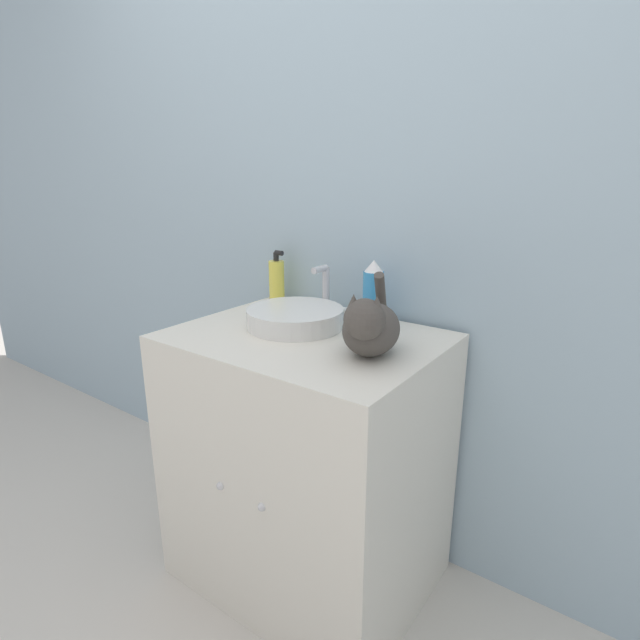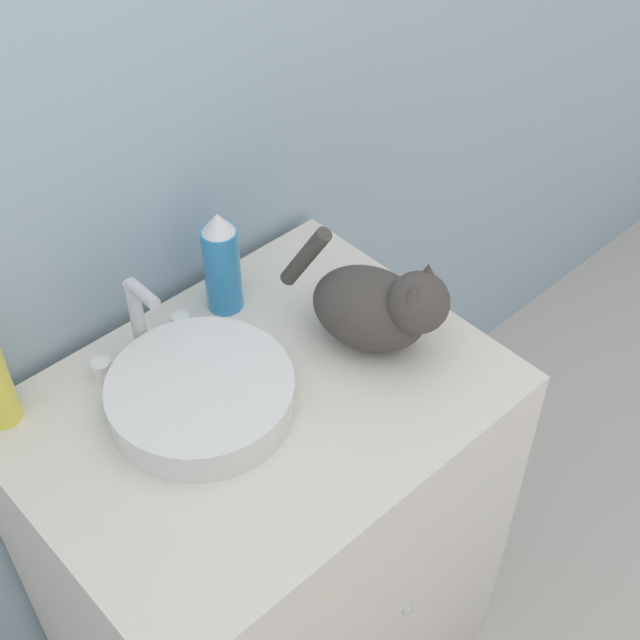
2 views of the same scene
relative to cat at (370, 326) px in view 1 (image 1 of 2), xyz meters
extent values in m
plane|color=beige|center=(-0.24, -0.26, -0.93)|extent=(8.00, 8.00, 0.00)
cube|color=#9EB7C6|center=(-0.24, 0.37, 0.32)|extent=(6.00, 0.05, 2.50)
cube|color=silver|center=(-0.24, 0.04, -0.50)|extent=(0.78, 0.59, 0.85)
sphere|color=silver|center=(-0.32, -0.26, -0.46)|extent=(0.02, 0.02, 0.02)
sphere|color=silver|center=(-0.16, -0.26, -0.46)|extent=(0.02, 0.02, 0.02)
cylinder|color=white|center=(-0.31, 0.08, -0.05)|extent=(0.30, 0.30, 0.06)
cylinder|color=silver|center=(-0.31, 0.25, 0.00)|extent=(0.02, 0.02, 0.16)
cylinder|color=silver|center=(-0.31, 0.21, 0.08)|extent=(0.02, 0.07, 0.02)
cylinder|color=white|center=(-0.39, 0.25, -0.06)|extent=(0.03, 0.03, 0.03)
cylinder|color=white|center=(-0.23, 0.25, -0.06)|extent=(0.03, 0.03, 0.03)
ellipsoid|color=#47423D|center=(-0.01, 0.02, -0.01)|extent=(0.21, 0.24, 0.14)
sphere|color=#47423D|center=(0.02, -0.07, 0.04)|extent=(0.13, 0.13, 0.10)
cone|color=#47423D|center=(0.00, -0.07, 0.08)|extent=(0.05, 0.05, 0.04)
cone|color=#47423D|center=(0.05, -0.06, 0.08)|extent=(0.05, 0.05, 0.04)
cylinder|color=#47423D|center=(-0.04, 0.13, 0.05)|extent=(0.06, 0.10, 0.14)
cylinder|color=#EADB4C|center=(-0.56, 0.28, -0.01)|extent=(0.06, 0.06, 0.15)
cylinder|color=black|center=(-0.56, 0.28, 0.09)|extent=(0.02, 0.02, 0.03)
cylinder|color=black|center=(-0.54, 0.28, 0.10)|extent=(0.03, 0.02, 0.02)
cylinder|color=#338CCC|center=(-0.14, 0.25, 0.00)|extent=(0.06, 0.06, 0.17)
cone|color=white|center=(-0.14, 0.25, 0.10)|extent=(0.06, 0.06, 0.04)
camera|label=1|loc=(0.61, -1.07, 0.39)|focal=28.00mm
camera|label=2|loc=(-0.81, -0.73, 1.01)|focal=50.00mm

